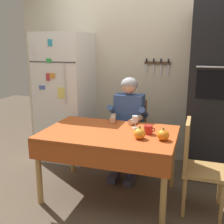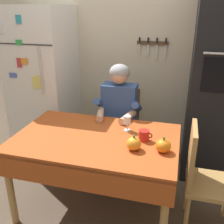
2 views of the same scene
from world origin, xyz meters
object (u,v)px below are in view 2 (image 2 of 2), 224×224
at_px(wine_glass, 127,121).
at_px(pumpkin_medium, 134,144).
at_px(wall_oven, 220,83).
at_px(pumpkin_large, 163,146).
at_px(chair_right_side, 202,175).
at_px(coffee_mug, 144,135).
at_px(chair_behind_person, 122,125).
at_px(refrigerator, 44,84).
at_px(dining_table, 95,147).
at_px(seated_person, 118,113).

height_order(wine_glass, pumpkin_medium, wine_glass).
relative_size(wall_oven, pumpkin_large, 16.70).
bearing_deg(pumpkin_medium, chair_right_side, 13.17).
distance_m(chair_right_side, coffee_mug, 0.57).
relative_size(chair_behind_person, coffee_mug, 7.99).
distance_m(chair_behind_person, chair_right_side, 1.15).
relative_size(wine_glass, pumpkin_medium, 1.11).
relative_size(wall_oven, pumpkin_medium, 16.50).
bearing_deg(pumpkin_medium, wine_glass, 110.77).
relative_size(refrigerator, coffee_mug, 15.47).
height_order(chair_behind_person, pumpkin_large, chair_behind_person).
height_order(dining_table, pumpkin_medium, pumpkin_medium).
height_order(dining_table, chair_behind_person, chair_behind_person).
height_order(seated_person, coffee_mug, seated_person).
distance_m(wine_glass, pumpkin_medium, 0.35).
bearing_deg(pumpkin_medium, wall_oven, 55.87).
relative_size(refrigerator, pumpkin_large, 14.31).
bearing_deg(seated_person, coffee_mug, -56.13).
bearing_deg(pumpkin_medium, chair_behind_person, 108.74).
height_order(refrigerator, wine_glass, refrigerator).
relative_size(refrigerator, seated_person, 1.45).
distance_m(refrigerator, dining_table, 1.32).
bearing_deg(dining_table, chair_right_side, 1.52).
relative_size(dining_table, seated_person, 1.12).
relative_size(wine_glass, pumpkin_large, 1.13).
distance_m(dining_table, seated_person, 0.61).
xyz_separation_m(wall_oven, dining_table, (-1.05, -0.92, -0.39)).
height_order(chair_right_side, pumpkin_medium, chair_right_side).
bearing_deg(coffee_mug, wall_oven, 53.03).
xyz_separation_m(chair_right_side, pumpkin_large, (-0.32, -0.10, 0.28)).
bearing_deg(refrigerator, chair_behind_person, -5.17).
xyz_separation_m(dining_table, coffee_mug, (0.41, 0.07, 0.13)).
bearing_deg(pumpkin_large, chair_right_side, 17.34).
bearing_deg(chair_behind_person, coffee_mug, -63.63).
height_order(refrigerator, chair_right_side, refrigerator).
bearing_deg(coffee_mug, refrigerator, 149.09).
relative_size(wall_oven, coffee_mug, 18.04).
bearing_deg(refrigerator, wall_oven, 1.14).
bearing_deg(pumpkin_large, dining_table, 172.45).
distance_m(chair_behind_person, pumpkin_medium, 0.99).
bearing_deg(chair_right_side, refrigerator, 155.10).
relative_size(refrigerator, chair_behind_person, 1.94).
distance_m(chair_right_side, pumpkin_medium, 0.63).
height_order(dining_table, coffee_mug, coffee_mug).
relative_size(wall_oven, seated_person, 1.69).
xyz_separation_m(chair_behind_person, wine_glass, (0.18, -0.58, 0.33)).
relative_size(coffee_mug, pumpkin_medium, 0.91).
xyz_separation_m(wall_oven, chair_behind_person, (-1.00, -0.13, -0.54)).
bearing_deg(coffee_mug, chair_right_side, -5.35).
distance_m(wall_oven, coffee_mug, 1.10).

